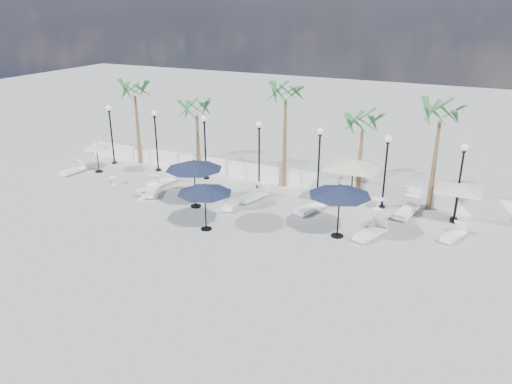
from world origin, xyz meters
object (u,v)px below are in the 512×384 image
at_px(lounger_5, 310,207).
at_px(parasol_navy_left, 194,165).
at_px(lounger_2, 151,189).
at_px(parasol_navy_right, 340,191).
at_px(lounger_1, 73,170).
at_px(parasol_navy_mid, 205,189).
at_px(parasol_cream_sq_a, 354,160).
at_px(lounger_6, 371,232).
at_px(lounger_4, 253,195).
at_px(parasol_cream_small, 96,146).
at_px(lounger_3, 231,204).
at_px(parasol_cream_sq_b, 460,184).
at_px(lounger_8, 407,211).
at_px(lounger_7, 454,235).
at_px(lounger_0, 161,182).

bearing_deg(lounger_5, parasol_navy_left, -142.91).
xyz_separation_m(lounger_2, parasol_navy_right, (10.86, -0.78, 1.96)).
height_order(lounger_1, parasol_navy_mid, parasol_navy_mid).
bearing_deg(parasol_navy_left, parasol_cream_sq_a, 27.40).
bearing_deg(parasol_navy_left, lounger_6, 1.94).
bearing_deg(lounger_4, parasol_cream_small, -165.04).
height_order(lounger_3, parasol_cream_sq_b, parasol_cream_sq_b).
relative_size(lounger_8, parasol_cream_sq_b, 0.52).
bearing_deg(parasol_cream_small, parasol_cream_sq_a, 5.47).
height_order(lounger_7, parasol_navy_right, parasol_navy_right).
height_order(lounger_4, parasol_cream_sq_a, parasol_cream_sq_a).
relative_size(lounger_8, parasol_cream_small, 1.13).
bearing_deg(lounger_6, lounger_3, -162.61).
xyz_separation_m(lounger_1, lounger_6, (18.73, -1.00, 0.03)).
relative_size(lounger_6, parasol_cream_sq_b, 0.49).
xyz_separation_m(lounger_3, lounger_4, (0.54, 1.44, 0.04)).
distance_m(parasol_navy_left, parasol_cream_sq_a, 8.08).
bearing_deg(lounger_8, lounger_1, -163.75).
xyz_separation_m(lounger_7, lounger_8, (-2.36, 1.77, 0.06)).
bearing_deg(parasol_cream_sq_a, lounger_2, -163.01).
bearing_deg(lounger_4, lounger_8, 25.29).
relative_size(lounger_4, lounger_6, 0.99).
distance_m(lounger_0, parasol_navy_mid, 6.96).
relative_size(lounger_1, parasol_cream_sq_a, 0.33).
bearing_deg(lounger_1, lounger_7, 5.44).
distance_m(parasol_navy_left, parasol_navy_right, 7.65).
distance_m(lounger_4, parasol_navy_right, 6.20).
height_order(lounger_5, parasol_navy_left, parasol_navy_left).
relative_size(lounger_0, lounger_3, 1.09).
bearing_deg(lounger_6, lounger_5, 175.63).
relative_size(parasol_navy_right, parasol_cream_sq_b, 0.67).
xyz_separation_m(lounger_5, lounger_8, (4.48, 1.60, 0.02)).
distance_m(lounger_7, parasol_cream_sq_b, 2.65).
height_order(lounger_0, lounger_3, lounger_0).
height_order(lounger_5, parasol_navy_mid, parasol_navy_mid).
distance_m(lounger_6, parasol_cream_sq_a, 4.45).
bearing_deg(lounger_0, lounger_3, -5.52).
bearing_deg(parasol_cream_sq_b, lounger_3, -164.02).
relative_size(lounger_7, parasol_navy_mid, 0.68).
bearing_deg(parasol_navy_right, lounger_1, 174.91).
relative_size(lounger_2, lounger_8, 0.97).
distance_m(lounger_0, parasol_navy_left, 4.46).
height_order(parasol_navy_mid, parasol_cream_sq_a, parasol_cream_sq_a).
bearing_deg(lounger_3, parasol_cream_sq_a, 19.89).
relative_size(parasol_navy_mid, parasol_cream_small, 1.31).
relative_size(lounger_1, lounger_4, 0.86).
height_order(lounger_8, parasol_navy_right, parasol_navy_right).
distance_m(parasol_navy_left, parasol_cream_small, 8.76).
bearing_deg(lounger_7, parasol_cream_sq_a, 179.99).
distance_m(lounger_7, parasol_navy_left, 12.70).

